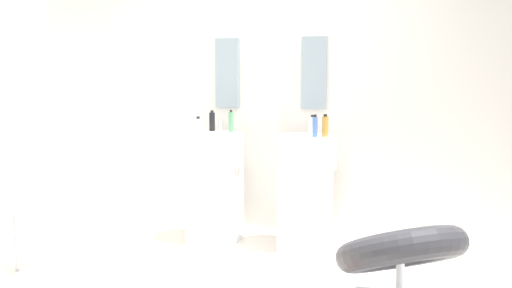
% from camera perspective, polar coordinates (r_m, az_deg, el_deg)
% --- Properties ---
extents(rear_partition, '(4.80, 0.10, 2.60)m').
position_cam_1_polar(rear_partition, '(4.93, 1.64, 5.53)').
color(rear_partition, silver).
rests_on(rear_partition, ground_plane).
extents(pedestal_sink_left, '(0.49, 0.49, 1.05)m').
position_cam_1_polar(pedestal_sink_left, '(4.71, -4.33, -4.06)').
color(pedestal_sink_left, white).
rests_on(pedestal_sink_left, ground_plane).
extents(pedestal_sink_right, '(0.49, 0.49, 1.05)m').
position_cam_1_polar(pedestal_sink_right, '(4.51, 5.28, -4.54)').
color(pedestal_sink_right, white).
rests_on(pedestal_sink_right, ground_plane).
extents(vanity_mirror_left, '(0.22, 0.03, 0.63)m').
position_cam_1_polar(vanity_mirror_left, '(4.97, -3.06, 7.47)').
color(vanity_mirror_left, '#8C9EA8').
extents(vanity_mirror_right, '(0.22, 0.03, 0.63)m').
position_cam_1_polar(vanity_mirror_right, '(4.78, 6.13, 7.47)').
color(vanity_mirror_right, '#8C9EA8').
extents(lounge_chair, '(1.09, 1.09, 0.65)m').
position_cam_1_polar(lounge_chair, '(3.38, 14.99, -11.60)').
color(lounge_chair, '#B7BABF').
rests_on(lounge_chair, ground_plane).
extents(towel_rack, '(0.37, 0.22, 0.95)m').
position_cam_1_polar(towel_rack, '(4.22, -22.67, -4.33)').
color(towel_rack, '#B7BABF').
rests_on(towel_rack, ground_plane).
extents(soap_bottle_clear, '(0.05, 0.05, 0.14)m').
position_cam_1_polar(soap_bottle_clear, '(4.64, -6.11, 1.95)').
color(soap_bottle_clear, silver).
rests_on(soap_bottle_clear, pedestal_sink_left).
extents(soap_bottle_amber, '(0.05, 0.05, 0.18)m').
position_cam_1_polar(soap_bottle_amber, '(4.34, 7.31, 1.86)').
color(soap_bottle_amber, '#C68C38').
rests_on(soap_bottle_amber, pedestal_sink_right).
extents(soap_bottle_green, '(0.04, 0.04, 0.19)m').
position_cam_1_polar(soap_bottle_green, '(4.71, -2.64, 2.36)').
color(soap_bottle_green, '#59996B').
rests_on(soap_bottle_green, pedestal_sink_left).
extents(soap_bottle_white, '(0.06, 0.06, 0.16)m').
position_cam_1_polar(soap_bottle_white, '(4.60, 5.98, 2.02)').
color(soap_bottle_white, white).
rests_on(soap_bottle_white, pedestal_sink_right).
extents(soap_bottle_black, '(0.05, 0.05, 0.18)m').
position_cam_1_polar(soap_bottle_black, '(4.81, -4.65, 2.38)').
color(soap_bottle_black, black).
rests_on(soap_bottle_black, pedestal_sink_left).
extents(soap_bottle_blue, '(0.04, 0.04, 0.18)m').
position_cam_1_polar(soap_bottle_blue, '(4.32, 6.24, 1.84)').
color(soap_bottle_blue, '#4C72B7').
rests_on(soap_bottle_blue, pedestal_sink_right).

